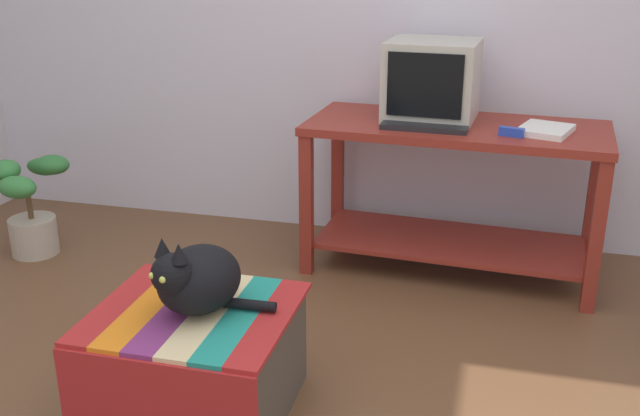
# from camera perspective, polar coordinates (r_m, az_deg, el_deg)

# --- Properties ---
(desk) EXTENTS (1.45, 0.70, 0.75)m
(desk) POSITION_cam_1_polar(r_m,az_deg,el_deg) (3.66, 10.27, 2.74)
(desk) COLOR maroon
(desk) RESTS_ON ground_plane
(tv_monitor) EXTENTS (0.45, 0.43, 0.38)m
(tv_monitor) POSITION_cam_1_polar(r_m,az_deg,el_deg) (3.65, 8.63, 9.67)
(tv_monitor) COLOR #BCB7A8
(tv_monitor) RESTS_ON desk
(keyboard) EXTENTS (0.40, 0.16, 0.02)m
(keyboard) POSITION_cam_1_polar(r_m,az_deg,el_deg) (3.48, 8.08, 6.25)
(keyboard) COLOR black
(keyboard) RESTS_ON desk
(book) EXTENTS (0.28, 0.31, 0.03)m
(book) POSITION_cam_1_polar(r_m,az_deg,el_deg) (3.52, 16.99, 5.78)
(book) COLOR white
(book) RESTS_ON desk
(ottoman_with_blanket) EXTENTS (0.67, 0.63, 0.39)m
(ottoman_with_blanket) POSITION_cam_1_polar(r_m,az_deg,el_deg) (2.67, -9.55, -11.54)
(ottoman_with_blanket) COLOR #4C4238
(ottoman_with_blanket) RESTS_ON ground_plane
(cat) EXTENTS (0.43, 0.38, 0.29)m
(cat) POSITION_cam_1_polar(r_m,az_deg,el_deg) (2.51, -9.55, -5.39)
(cat) COLOR black
(cat) RESTS_ON ottoman_with_blanket
(potted_plant) EXTENTS (0.40, 0.36, 0.54)m
(potted_plant) POSITION_cam_1_polar(r_m,az_deg,el_deg) (4.14, -21.37, 0.00)
(potted_plant) COLOR #B7A893
(potted_plant) RESTS_ON ground_plane
(stapler) EXTENTS (0.12, 0.06, 0.04)m
(stapler) POSITION_cam_1_polar(r_m,az_deg,el_deg) (3.42, 14.57, 5.70)
(stapler) COLOR #2342B7
(stapler) RESTS_ON desk
(pen) EXTENTS (0.08, 0.13, 0.01)m
(pen) POSITION_cam_1_polar(r_m,az_deg,el_deg) (3.59, 17.78, 5.78)
(pen) COLOR black
(pen) RESTS_ON desk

